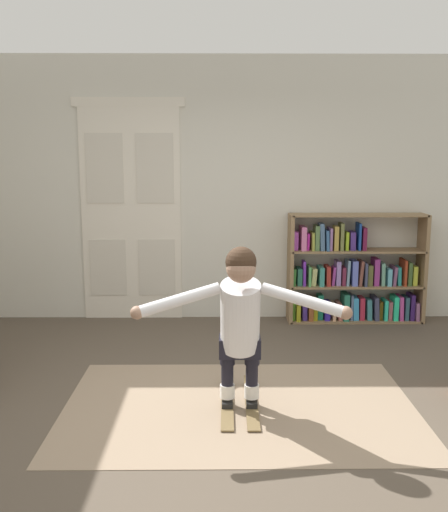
{
  "coord_description": "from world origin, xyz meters",
  "views": [
    {
      "loc": [
        0.07,
        -3.83,
        1.86
      ],
      "look_at": [
        0.11,
        0.67,
        1.05
      ],
      "focal_mm": 40.34,
      "sensor_mm": 36.0,
      "label": 1
    }
  ],
  "objects": [
    {
      "name": "ground_plane",
      "position": [
        0.0,
        0.0,
        0.0
      ],
      "size": [
        7.2,
        7.2,
        0.0
      ],
      "primitive_type": "plane",
      "color": "brown"
    },
    {
      "name": "back_wall",
      "position": [
        0.0,
        2.6,
        1.45
      ],
      "size": [
        6.0,
        0.1,
        2.9
      ],
      "primitive_type": "cube",
      "color": "beige",
      "rests_on": "ground"
    },
    {
      "name": "double_door",
      "position": [
        -0.9,
        2.54,
        1.23
      ],
      "size": [
        1.22,
        0.05,
        2.45
      ],
      "color": "beige",
      "rests_on": "ground"
    },
    {
      "name": "rug",
      "position": [
        0.22,
        0.17,
        0.0
      ],
      "size": [
        2.6,
        1.72,
        0.01
      ],
      "primitive_type": "cube",
      "color": "gray",
      "rests_on": "ground"
    },
    {
      "name": "bookshelf",
      "position": [
        1.55,
        2.39,
        0.51
      ],
      "size": [
        1.5,
        0.3,
        1.2
      ],
      "color": "olive",
      "rests_on": "ground"
    },
    {
      "name": "skis_pair",
      "position": [
        0.22,
        0.2,
        0.02
      ],
      "size": [
        0.28,
        0.85,
        0.07
      ],
      "color": "brown",
      "rests_on": "rug"
    },
    {
      "name": "person_skier",
      "position": [
        0.22,
        0.04,
        0.74
      ],
      "size": [
        1.45,
        0.55,
        1.17
      ],
      "color": "white",
      "rests_on": "skis_pair"
    }
  ]
}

